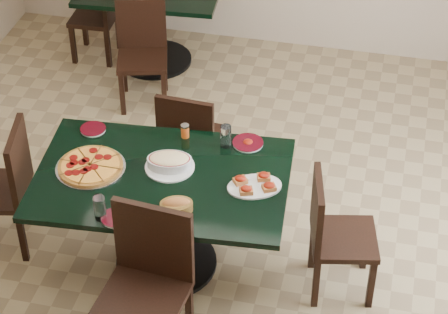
% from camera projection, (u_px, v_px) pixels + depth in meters
% --- Properties ---
extents(floor, '(5.50, 5.50, 0.00)m').
position_uv_depth(floor, '(208.00, 245.00, 5.94)').
color(floor, olive).
rests_on(floor, ground).
extents(main_table, '(1.62, 1.11, 0.75)m').
position_uv_depth(main_table, '(163.00, 199.00, 5.45)').
color(main_table, black).
rests_on(main_table, floor).
extents(back_table, '(1.24, 0.94, 0.75)m').
position_uv_depth(back_table, '(153.00, 9.00, 7.46)').
color(back_table, black).
rests_on(back_table, floor).
extents(chair_far, '(0.43, 0.43, 0.87)m').
position_uv_depth(chair_far, '(190.00, 138.00, 6.08)').
color(chair_far, black).
rests_on(chair_far, floor).
extents(chair_near, '(0.51, 0.51, 1.00)m').
position_uv_depth(chair_near, '(147.00, 278.00, 4.91)').
color(chair_near, black).
rests_on(chair_near, floor).
extents(chair_right, '(0.48, 0.48, 0.86)m').
position_uv_depth(chair_right, '(332.00, 231.00, 5.35)').
color(chair_right, black).
rests_on(chair_right, floor).
extents(chair_left, '(0.51, 0.51, 0.92)m').
position_uv_depth(chair_left, '(6.00, 182.00, 5.66)').
color(chair_left, black).
rests_on(chair_left, floor).
extents(back_chair_near, '(0.49, 0.49, 0.85)m').
position_uv_depth(back_chair_near, '(142.00, 47.00, 7.05)').
color(back_chair_near, black).
rests_on(back_chair_near, floor).
extents(back_chair_left, '(0.39, 0.39, 0.81)m').
position_uv_depth(back_chair_left, '(101.00, 12.00, 7.57)').
color(back_chair_left, black).
rests_on(back_chair_left, floor).
extents(pepperoni_pizza, '(0.43, 0.43, 0.04)m').
position_uv_depth(pepperoni_pizza, '(91.00, 166.00, 5.38)').
color(pepperoni_pizza, '#B9B8BF').
rests_on(pepperoni_pizza, main_table).
extents(lasagna_casserole, '(0.31, 0.31, 0.09)m').
position_uv_depth(lasagna_casserole, '(170.00, 162.00, 5.37)').
color(lasagna_casserole, silver).
rests_on(lasagna_casserole, main_table).
extents(bread_basket, '(0.23, 0.19, 0.09)m').
position_uv_depth(bread_basket, '(176.00, 205.00, 5.06)').
color(bread_basket, brown).
rests_on(bread_basket, main_table).
extents(bruschetta_platter, '(0.40, 0.34, 0.05)m').
position_uv_depth(bruschetta_platter, '(255.00, 185.00, 5.24)').
color(bruschetta_platter, silver).
rests_on(bruschetta_platter, main_table).
extents(side_plate_near, '(0.17, 0.17, 0.02)m').
position_uv_depth(side_plate_near, '(115.00, 218.00, 5.03)').
color(side_plate_near, silver).
rests_on(side_plate_near, main_table).
extents(side_plate_far_r, '(0.20, 0.20, 0.03)m').
position_uv_depth(side_plate_far_r, '(248.00, 143.00, 5.59)').
color(side_plate_far_r, silver).
rests_on(side_plate_far_r, main_table).
extents(side_plate_far_l, '(0.17, 0.17, 0.02)m').
position_uv_depth(side_plate_far_l, '(93.00, 129.00, 5.70)').
color(side_plate_far_l, silver).
rests_on(side_plate_far_l, main_table).
extents(napkin_setting, '(0.23, 0.23, 0.01)m').
position_uv_depth(napkin_setting, '(124.00, 219.00, 5.03)').
color(napkin_setting, white).
rests_on(napkin_setting, main_table).
extents(water_glass_a, '(0.07, 0.07, 0.15)m').
position_uv_depth(water_glass_a, '(226.00, 136.00, 5.53)').
color(water_glass_a, silver).
rests_on(water_glass_a, main_table).
extents(water_glass_b, '(0.07, 0.07, 0.15)m').
position_uv_depth(water_glass_b, '(100.00, 208.00, 4.99)').
color(water_glass_b, silver).
rests_on(water_glass_b, main_table).
extents(pepper_shaker, '(0.05, 0.05, 0.09)m').
position_uv_depth(pepper_shaker, '(185.00, 131.00, 5.62)').
color(pepper_shaker, '#B24313').
rests_on(pepper_shaker, main_table).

